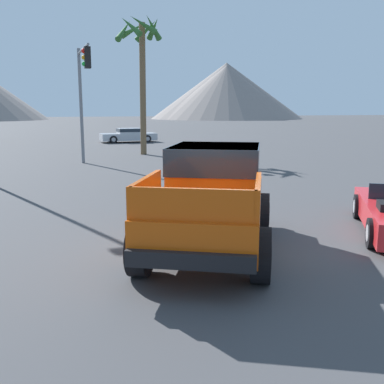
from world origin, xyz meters
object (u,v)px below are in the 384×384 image
object	(u,v)px
traffic_light_main	(83,83)
orange_pickup_truck	(212,191)
palm_tree_tall	(141,52)
parked_car_silver	(129,135)

from	to	relation	value
traffic_light_main	orange_pickup_truck	bearing A→B (deg)	2.76
palm_tree_tall	parked_car_silver	bearing A→B (deg)	82.24
parked_car_silver	orange_pickup_truck	bearing A→B (deg)	170.81
orange_pickup_truck	parked_car_silver	size ratio (longest dim) A/B	1.15
traffic_light_main	palm_tree_tall	world-z (taller)	palm_tree_tall
traffic_light_main	palm_tree_tall	distance (m)	6.41
orange_pickup_truck	parked_car_silver	world-z (taller)	orange_pickup_truck
orange_pickup_truck	traffic_light_main	xyz separation A→B (m)	(-0.68, 14.04, 2.82)
parked_car_silver	palm_tree_tall	distance (m)	11.76
orange_pickup_truck	palm_tree_tall	distance (m)	19.55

